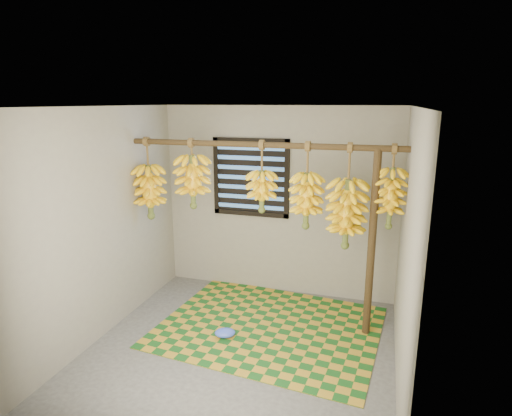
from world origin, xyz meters
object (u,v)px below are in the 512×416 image
(banana_bunch_d, at_px, (306,200))
(banana_bunch_f, at_px, (391,198))
(banana_bunch_b, at_px, (193,181))
(support_post, at_px, (372,246))
(plastic_bag, at_px, (225,333))
(banana_bunch_e, at_px, (347,214))
(banana_bunch_c, at_px, (262,191))
(banana_bunch_a, at_px, (150,192))
(woven_mat, at_px, (269,327))

(banana_bunch_d, distance_m, banana_bunch_f, 0.85)
(banana_bunch_b, height_order, banana_bunch_f, same)
(support_post, distance_m, plastic_bag, 1.79)
(support_post, distance_m, banana_bunch_e, 0.42)
(banana_bunch_b, relative_size, banana_bunch_c, 1.01)
(banana_bunch_f, bearing_deg, banana_bunch_a, 180.00)
(banana_bunch_f, bearing_deg, support_post, 180.00)
(banana_bunch_b, distance_m, banana_bunch_c, 0.81)
(banana_bunch_b, distance_m, banana_bunch_e, 1.74)
(banana_bunch_a, bearing_deg, support_post, -0.00)
(plastic_bag, distance_m, banana_bunch_c, 1.56)
(plastic_bag, height_order, banana_bunch_b, banana_bunch_b)
(plastic_bag, relative_size, banana_bunch_a, 0.23)
(woven_mat, distance_m, banana_bunch_e, 1.53)
(banana_bunch_e, bearing_deg, banana_bunch_f, 0.00)
(plastic_bag, height_order, banana_bunch_e, banana_bunch_e)
(plastic_bag, relative_size, banana_bunch_f, 0.26)
(banana_bunch_b, distance_m, banana_bunch_d, 1.31)
(banana_bunch_b, bearing_deg, banana_bunch_e, 0.00)
(banana_bunch_c, bearing_deg, support_post, 0.00)
(woven_mat, xyz_separation_m, plastic_bag, (-0.39, -0.35, 0.05))
(banana_bunch_e, relative_size, banana_bunch_f, 1.29)
(banana_bunch_a, xyz_separation_m, banana_bunch_f, (2.70, -0.00, 0.10))
(woven_mat, relative_size, banana_bunch_a, 2.46)
(support_post, distance_m, banana_bunch_f, 0.53)
(plastic_bag, xyz_separation_m, banana_bunch_c, (0.25, 0.53, 1.45))
(woven_mat, distance_m, banana_bunch_f, 1.93)
(support_post, bearing_deg, banana_bunch_b, 180.00)
(banana_bunch_d, bearing_deg, banana_bunch_a, 180.00)
(plastic_bag, relative_size, banana_bunch_c, 0.29)
(banana_bunch_b, bearing_deg, support_post, 0.00)
(banana_bunch_b, bearing_deg, banana_bunch_d, 0.00)
(woven_mat, distance_m, banana_bunch_d, 1.48)
(support_post, bearing_deg, banana_bunch_c, 180.00)
(banana_bunch_a, bearing_deg, banana_bunch_c, -0.00)
(banana_bunch_c, bearing_deg, banana_bunch_a, 180.00)
(banana_bunch_b, height_order, banana_bunch_e, same)
(support_post, distance_m, banana_bunch_b, 2.07)
(support_post, xyz_separation_m, woven_mat, (-1.04, -0.18, -0.99))
(banana_bunch_a, bearing_deg, banana_bunch_f, -0.00)
(banana_bunch_c, xyz_separation_m, banana_bunch_e, (0.91, 0.00, -0.18))
(banana_bunch_a, height_order, banana_bunch_b, same)
(woven_mat, height_order, banana_bunch_d, banana_bunch_d)
(support_post, xyz_separation_m, banana_bunch_f, (0.15, 0.00, 0.51))
(banana_bunch_a, distance_m, banana_bunch_e, 2.28)
(banana_bunch_b, relative_size, banana_bunch_f, 0.93)
(banana_bunch_a, distance_m, banana_bunch_c, 1.37)
(support_post, height_order, banana_bunch_e, banana_bunch_e)
(plastic_bag, distance_m, banana_bunch_d, 1.65)
(support_post, distance_m, banana_bunch_d, 0.82)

